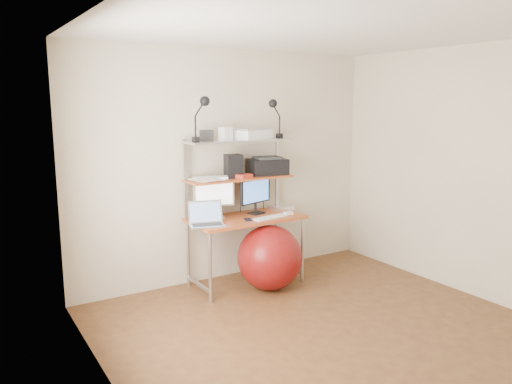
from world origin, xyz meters
TOP-DOWN VIEW (x-y plane):
  - room at (0.00, 0.00)m, footprint 3.60×3.60m
  - computer_desk at (0.00, 1.50)m, footprint 1.20×0.60m
  - wall_outlet at (0.85, 1.79)m, footprint 0.08×0.01m
  - monitor_silver at (-0.30, 1.59)m, footprint 0.42×0.20m
  - monitor_black at (0.18, 1.54)m, footprint 0.44×0.18m
  - laptop at (-0.51, 1.35)m, footprint 0.40×0.35m
  - keyboard at (0.20, 1.28)m, footprint 0.41×0.17m
  - mouse at (0.46, 1.31)m, footprint 0.10×0.06m
  - mac_mini at (0.53, 1.57)m, footprint 0.24×0.24m
  - phone at (-0.05, 1.32)m, footprint 0.10×0.14m
  - printer at (0.37, 1.60)m, footprint 0.45×0.35m
  - nas_cube at (-0.07, 1.58)m, footprint 0.19×0.19m
  - red_box at (0.00, 1.47)m, footprint 0.18×0.15m
  - scanner at (0.16, 1.59)m, footprint 0.49×0.40m
  - box_white at (-0.17, 1.56)m, footprint 0.14×0.13m
  - box_grey at (-0.36, 1.62)m, footprint 0.11×0.11m
  - clip_lamp_left at (-0.46, 1.48)m, footprint 0.18×0.10m
  - clip_lamp_right at (0.40, 1.51)m, footprint 0.17×0.09m
  - exercise_ball at (0.13, 1.18)m, footprint 0.68×0.68m
  - paper_stack at (-0.40, 1.58)m, footprint 0.31×0.36m

SIDE VIEW (x-z plane):
  - wall_outlet at x=0.85m, z-range 0.24..0.36m
  - exercise_ball at x=0.13m, z-range 0.00..0.68m
  - phone at x=-0.05m, z-range 0.74..0.75m
  - keyboard at x=0.20m, z-range 0.74..0.75m
  - mouse at x=0.46m, z-range 0.74..0.77m
  - mac_mini at x=0.53m, z-range 0.74..0.78m
  - laptop at x=-0.51m, z-range 0.64..0.94m
  - computer_desk at x=0.00m, z-range 0.17..1.74m
  - monitor_black at x=0.18m, z-range 0.74..1.19m
  - monitor_silver at x=-0.30m, z-range 0.76..1.24m
  - paper_stack at x=-0.40m, z-range 1.15..1.17m
  - red_box at x=0.00m, z-range 1.15..1.20m
  - printer at x=0.37m, z-range 1.14..1.34m
  - room at x=0.00m, z-range -0.55..3.05m
  - nas_cube at x=-0.07m, z-range 1.15..1.40m
  - scanner at x=0.16m, z-range 1.55..1.66m
  - box_grey at x=-0.36m, z-range 1.55..1.66m
  - box_white at x=-0.17m, z-range 1.55..1.69m
  - clip_lamp_right at x=0.40m, z-range 1.65..2.07m
  - clip_lamp_left at x=-0.46m, z-range 1.65..2.10m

